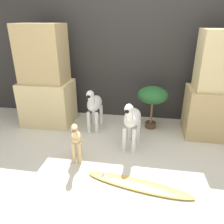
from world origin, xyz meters
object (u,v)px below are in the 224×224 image
object	(u,v)px
giraffe_figurine	(76,139)
surfboard	(137,184)
zebra_left	(94,105)
potted_palm_front	(153,96)
zebra_right	(132,119)

from	to	relation	value
giraffe_figurine	surfboard	xyz separation A→B (m)	(0.76, -0.32, -0.29)
zebra_left	giraffe_figurine	bearing A→B (deg)	-91.15
zebra_left	surfboard	bearing A→B (deg)	-57.97
potted_palm_front	surfboard	xyz separation A→B (m)	(-0.13, -1.38, -0.51)
zebra_left	surfboard	xyz separation A→B (m)	(0.74, -1.18, -0.40)
zebra_left	potted_palm_front	distance (m)	0.90
giraffe_figurine	potted_palm_front	xyz separation A→B (m)	(0.89, 1.06, 0.22)
zebra_right	surfboard	size ratio (longest dim) A/B	0.61
zebra_left	surfboard	size ratio (longest dim) A/B	0.61
surfboard	zebra_right	bearing A→B (deg)	100.05
giraffe_figurine	surfboard	bearing A→B (deg)	-23.14
zebra_right	zebra_left	bearing A→B (deg)	144.54
giraffe_figurine	potted_palm_front	distance (m)	1.40
zebra_right	giraffe_figurine	distance (m)	0.76
giraffe_figurine	surfboard	size ratio (longest dim) A/B	0.48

